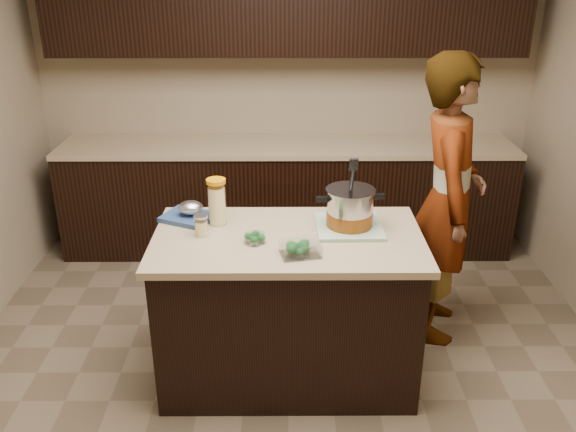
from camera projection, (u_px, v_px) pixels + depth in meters
name	position (u px, v px, depth m)	size (l,w,h in m)	color
ground_plane	(288.00, 372.00, 3.64)	(4.00, 4.00, 0.00)	brown
room_shell	(288.00, 85.00, 2.95)	(4.04, 4.04, 2.72)	tan
back_cabinets	(287.00, 137.00, 4.85)	(3.60, 0.63, 2.33)	black
island	(288.00, 307.00, 3.46)	(1.46, 0.81, 0.90)	black
dish_towel	(349.00, 227.00, 3.37)	(0.36, 0.36, 0.02)	#618D5F
stock_pot	(350.00, 210.00, 3.33)	(0.38, 0.30, 0.38)	#B7B7BC
lemonade_pitcher	(217.00, 203.00, 3.39)	(0.11, 0.11, 0.26)	#EDDC90
mason_jar	(201.00, 226.00, 3.27)	(0.09, 0.09, 0.13)	#EDDC90
broccoli_tub_left	(255.00, 239.00, 3.20)	(0.14, 0.14, 0.05)	silver
broccoli_tub_right	(299.00, 251.00, 3.06)	(0.12, 0.12, 0.05)	silver
broccoli_tub_rect	(300.00, 249.00, 3.07)	(0.22, 0.18, 0.07)	silver
blue_tray	(189.00, 214.00, 3.47)	(0.34, 0.31, 0.10)	navy
person	(447.00, 201.00, 3.73)	(0.66, 0.43, 1.81)	gray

